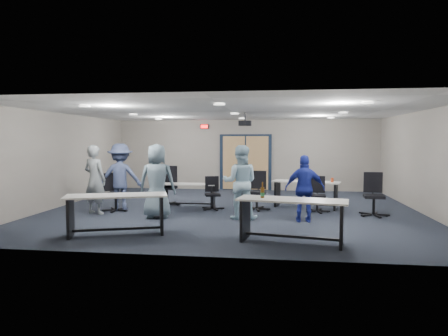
# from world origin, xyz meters

# --- Properties ---
(floor) EXTENTS (10.00, 10.00, 0.00)m
(floor) POSITION_xyz_m (0.00, 0.00, 0.00)
(floor) COLOR #1C222C
(floor) RESTS_ON ground
(back_wall) EXTENTS (10.00, 0.04, 2.70)m
(back_wall) POSITION_xyz_m (0.00, 4.50, 1.35)
(back_wall) COLOR gray
(back_wall) RESTS_ON floor
(front_wall) EXTENTS (10.00, 0.04, 2.70)m
(front_wall) POSITION_xyz_m (0.00, -4.50, 1.35)
(front_wall) COLOR gray
(front_wall) RESTS_ON floor
(left_wall) EXTENTS (0.04, 9.00, 2.70)m
(left_wall) POSITION_xyz_m (-5.00, 0.00, 1.35)
(left_wall) COLOR gray
(left_wall) RESTS_ON floor
(right_wall) EXTENTS (0.04, 9.00, 2.70)m
(right_wall) POSITION_xyz_m (5.00, 0.00, 1.35)
(right_wall) COLOR gray
(right_wall) RESTS_ON floor
(ceiling) EXTENTS (10.00, 9.00, 0.04)m
(ceiling) POSITION_xyz_m (0.00, 0.00, 2.70)
(ceiling) COLOR white
(ceiling) RESTS_ON back_wall
(double_door) EXTENTS (2.00, 0.07, 2.20)m
(double_door) POSITION_xyz_m (0.00, 4.46, 1.05)
(double_door) COLOR black
(double_door) RESTS_ON back_wall
(exit_sign) EXTENTS (0.32, 0.07, 0.18)m
(exit_sign) POSITION_xyz_m (-1.60, 4.44, 2.45)
(exit_sign) COLOR black
(exit_sign) RESTS_ON back_wall
(ceiling_projector) EXTENTS (0.35, 0.32, 0.37)m
(ceiling_projector) POSITION_xyz_m (0.30, 0.50, 2.40)
(ceiling_projector) COLOR black
(ceiling_projector) RESTS_ON ceiling
(ceiling_can_lights) EXTENTS (6.24, 5.74, 0.02)m
(ceiling_can_lights) POSITION_xyz_m (0.00, 0.25, 2.67)
(ceiling_can_lights) COLOR white
(ceiling_can_lights) RESTS_ON ceiling
(table_front_left) EXTENTS (2.12, 1.29, 0.82)m
(table_front_left) POSITION_xyz_m (-2.01, -3.20, 0.56)
(table_front_left) COLOR beige
(table_front_left) RESTS_ON floor
(table_front_right) EXTENTS (2.12, 1.03, 1.13)m
(table_front_right) POSITION_xyz_m (1.49, -3.37, 0.57)
(table_front_right) COLOR beige
(table_front_right) RESTS_ON floor
(table_back_left) EXTENTS (1.66, 0.59, 0.67)m
(table_back_left) POSITION_xyz_m (-1.33, 0.36, 0.46)
(table_back_left) COLOR beige
(table_back_left) RESTS_ON floor
(table_back_right) EXTENTS (1.96, 1.06, 0.88)m
(table_back_right) POSITION_xyz_m (2.04, 0.63, 0.52)
(table_back_right) COLOR beige
(table_back_right) RESTS_ON floor
(chair_back_a) EXTENTS (0.76, 0.76, 1.16)m
(chair_back_a) POSITION_xyz_m (-2.00, 0.49, 0.58)
(chair_back_a) COLOR black
(chair_back_a) RESTS_ON floor
(chair_back_b) EXTENTS (0.71, 0.71, 0.91)m
(chair_back_b) POSITION_xyz_m (-0.55, -0.07, 0.46)
(chair_back_b) COLOR black
(chair_back_b) RESTS_ON floor
(chair_back_c) EXTENTS (0.75, 0.75, 1.07)m
(chair_back_c) POSITION_xyz_m (0.67, 0.04, 0.54)
(chair_back_c) COLOR black
(chair_back_c) RESTS_ON floor
(chair_back_d) EXTENTS (0.64, 0.64, 0.96)m
(chair_back_d) POSITION_xyz_m (2.29, -0.08, 0.48)
(chair_back_d) COLOR black
(chair_back_d) RESTS_ON floor
(chair_loose_left) EXTENTS (0.90, 0.90, 1.03)m
(chair_loose_left) POSITION_xyz_m (-3.11, -0.65, 0.52)
(chair_loose_left) COLOR black
(chair_loose_left) RESTS_ON floor
(chair_loose_right) EXTENTS (0.76, 0.76, 1.10)m
(chair_loose_right) POSITION_xyz_m (3.65, -0.46, 0.55)
(chair_loose_right) COLOR black
(chair_loose_right) RESTS_ON floor
(person_gray) EXTENTS (0.75, 0.61, 1.80)m
(person_gray) POSITION_xyz_m (-3.48, -1.09, 0.90)
(person_gray) COLOR gray
(person_gray) RESTS_ON floor
(person_plaid) EXTENTS (0.94, 0.65, 1.83)m
(person_plaid) POSITION_xyz_m (-1.72, -1.39, 0.92)
(person_plaid) COLOR slate
(person_plaid) RESTS_ON floor
(person_lightblue) EXTENTS (0.89, 0.70, 1.80)m
(person_lightblue) POSITION_xyz_m (0.33, -1.22, 0.90)
(person_lightblue) COLOR #ADD2E5
(person_lightblue) RESTS_ON floor
(person_navy) EXTENTS (0.93, 0.40, 1.58)m
(person_navy) POSITION_xyz_m (1.86, -1.40, 0.79)
(person_navy) COLOR navy
(person_navy) RESTS_ON floor
(person_back) EXTENTS (1.30, 0.91, 1.83)m
(person_back) POSITION_xyz_m (-3.03, -0.48, 0.92)
(person_back) COLOR #3F4A71
(person_back) RESTS_ON floor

